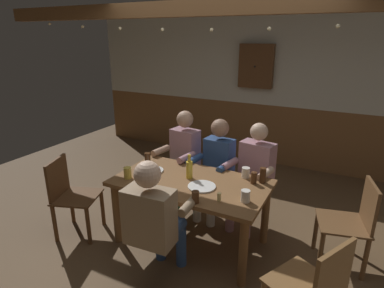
% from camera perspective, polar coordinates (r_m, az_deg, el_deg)
% --- Properties ---
extents(ground_plane, '(7.89, 7.89, 0.00)m').
position_cam_1_polar(ground_plane, '(3.56, -1.38, -18.08)').
color(ground_plane, brown).
extents(back_wall_upper, '(6.58, 0.12, 1.45)m').
position_cam_1_polar(back_wall_upper, '(5.54, 13.38, 14.28)').
color(back_wall_upper, beige).
extents(back_wall_wainscot, '(6.58, 0.12, 1.02)m').
position_cam_1_polar(back_wall_wainscot, '(5.76, 12.46, 1.96)').
color(back_wall_wainscot, brown).
rests_on(back_wall_wainscot, ground_plane).
extents(ceiling_beam, '(5.92, 0.14, 0.16)m').
position_cam_1_polar(ceiling_beam, '(3.44, 3.94, 23.03)').
color(ceiling_beam, brown).
extents(dining_table, '(1.56, 0.88, 0.72)m').
position_cam_1_polar(dining_table, '(3.35, -0.21, -8.24)').
color(dining_table, brown).
rests_on(dining_table, ground_plane).
extents(person_0, '(0.52, 0.54, 1.25)m').
position_cam_1_polar(person_0, '(4.06, -1.82, -2.13)').
color(person_0, '#B78493').
rests_on(person_0, ground_plane).
extents(person_1, '(0.51, 0.52, 1.20)m').
position_cam_1_polar(person_1, '(3.87, 4.22, -3.66)').
color(person_1, '#2D4C84').
rests_on(person_1, ground_plane).
extents(person_2, '(0.56, 0.57, 1.22)m').
position_cam_1_polar(person_2, '(3.73, 10.76, -4.87)').
color(person_2, '#B78493').
rests_on(person_2, ground_plane).
extents(person_3, '(0.57, 0.54, 1.20)m').
position_cam_1_polar(person_3, '(2.82, -6.76, -12.66)').
color(person_3, '#997F60').
rests_on(person_3, ground_plane).
extents(chair_empty_near_right, '(0.53, 0.53, 0.88)m').
position_cam_1_polar(chair_empty_near_right, '(3.44, 26.55, -12.27)').
color(chair_empty_near_right, brown).
rests_on(chair_empty_near_right, ground_plane).
extents(chair_empty_far_end, '(0.56, 0.56, 0.88)m').
position_cam_1_polar(chair_empty_far_end, '(3.81, -20.84, -8.36)').
color(chair_empty_far_end, brown).
rests_on(chair_empty_far_end, ground_plane).
extents(table_candle, '(0.04, 0.04, 0.08)m').
position_cam_1_polar(table_candle, '(2.92, 4.83, -9.38)').
color(table_candle, '#F9E08C').
rests_on(table_candle, dining_table).
extents(plate_0, '(0.28, 0.28, 0.01)m').
position_cam_1_polar(plate_0, '(3.17, 1.75, -7.55)').
color(plate_0, white).
rests_on(plate_0, dining_table).
extents(plate_1, '(0.24, 0.24, 0.01)m').
position_cam_1_polar(plate_1, '(3.55, -7.03, -4.69)').
color(plate_1, white).
rests_on(plate_1, dining_table).
extents(bottle_0, '(0.06, 0.06, 0.21)m').
position_cam_1_polar(bottle_0, '(3.14, -7.01, -6.47)').
color(bottle_0, gold).
rests_on(bottle_0, dining_table).
extents(bottle_1, '(0.07, 0.07, 0.26)m').
position_cam_1_polar(bottle_1, '(3.32, -0.48, -4.44)').
color(bottle_1, gold).
rests_on(bottle_1, dining_table).
extents(pint_glass_0, '(0.08, 0.08, 0.11)m').
position_cam_1_polar(pint_glass_0, '(3.41, 9.52, -5.01)').
color(pint_glass_0, white).
rests_on(pint_glass_0, dining_table).
extents(pint_glass_1, '(0.08, 0.08, 0.11)m').
position_cam_1_polar(pint_glass_1, '(2.93, 9.47, -9.09)').
color(pint_glass_1, white).
rests_on(pint_glass_1, dining_table).
extents(pint_glass_2, '(0.07, 0.07, 0.13)m').
position_cam_1_polar(pint_glass_2, '(3.73, -7.88, -2.55)').
color(pint_glass_2, '#4C2D19').
rests_on(pint_glass_2, dining_table).
extents(pint_glass_3, '(0.07, 0.07, 0.11)m').
position_cam_1_polar(pint_glass_3, '(2.87, 0.61, -9.40)').
color(pint_glass_3, '#4C2D19').
rests_on(pint_glass_3, dining_table).
extents(pint_glass_4, '(0.08, 0.08, 0.12)m').
position_cam_1_polar(pint_glass_4, '(3.40, -11.35, -5.04)').
color(pint_glass_4, '#E5C64C').
rests_on(pint_glass_4, dining_table).
extents(pint_glass_5, '(0.06, 0.06, 0.16)m').
position_cam_1_polar(pint_glass_5, '(3.31, 12.44, -5.44)').
color(pint_glass_5, '#4C2D19').
rests_on(pint_glass_5, dining_table).
extents(pint_glass_6, '(0.06, 0.06, 0.12)m').
position_cam_1_polar(pint_glass_6, '(3.28, 10.90, -5.91)').
color(pint_glass_6, '#4C2D19').
rests_on(pint_glass_6, dining_table).
extents(wall_dart_cabinet, '(0.56, 0.15, 0.70)m').
position_cam_1_polar(wall_dart_cabinet, '(5.47, 11.32, 13.40)').
color(wall_dart_cabinet, brown).
extents(string_lights, '(4.64, 0.04, 0.12)m').
position_cam_1_polar(string_lights, '(3.38, 3.51, 20.20)').
color(string_lights, '#F9EAB2').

